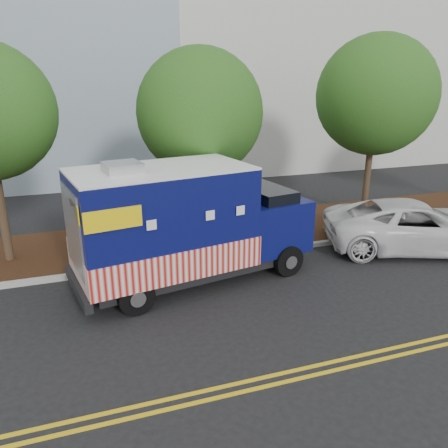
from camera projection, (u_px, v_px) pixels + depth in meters
name	position (u px, v px, depth m)	size (l,w,h in m)	color
ground	(215.00, 280.00, 12.66)	(120.00, 120.00, 0.00)	black
curb	(202.00, 259.00, 13.89)	(120.00, 0.18, 0.15)	#9E9E99
mulch_strip	(186.00, 237.00, 15.78)	(120.00, 4.00, 0.15)	black
centerline_near	(283.00, 373.00, 8.66)	(120.00, 0.10, 0.01)	gold
centerline_far	(288.00, 381.00, 8.44)	(120.00, 0.10, 0.01)	gold
tree_b	(200.00, 113.00, 14.66)	(4.27, 4.27, 6.58)	#38281C
tree_c	(376.00, 96.00, 16.78)	(4.56, 4.56, 7.18)	#38281C
sign_post	(88.00, 234.00, 12.83)	(0.06, 0.06, 2.40)	#473828
food_truck	(183.00, 227.00, 12.11)	(7.13, 3.66, 3.58)	black
white_car	(416.00, 226.00, 14.66)	(2.75, 5.96, 1.66)	silver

